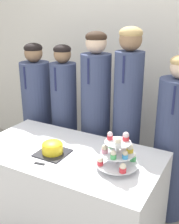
# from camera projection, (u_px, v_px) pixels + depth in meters

# --- Properties ---
(wall_back) EXTENTS (9.00, 0.06, 2.70)m
(wall_back) POSITION_uv_depth(u_px,v_px,m) (131.00, 48.00, 2.99)
(wall_back) COLOR silver
(wall_back) RESTS_ON ground_plane
(table) EXTENTS (1.44, 0.77, 0.71)m
(table) POSITION_uv_depth(u_px,v_px,m) (68.00, 191.00, 2.27)
(table) COLOR white
(table) RESTS_ON ground_plane
(round_cake) EXTENTS (0.23, 0.23, 0.11)m
(round_cake) POSITION_uv_depth(u_px,v_px,m) (52.00, 148.00, 2.11)
(round_cake) COLOR #232328
(round_cake) RESTS_ON table
(cake_knife) EXTENTS (0.26, 0.07, 0.01)m
(cake_knife) POSITION_uv_depth(u_px,v_px,m) (46.00, 165.00, 1.97)
(cake_knife) COLOR silver
(cake_knife) RESTS_ON table
(cupcake_stand) EXTENTS (0.29, 0.29, 0.26)m
(cupcake_stand) POSITION_uv_depth(u_px,v_px,m) (118.00, 152.00, 1.88)
(cupcake_stand) COLOR silver
(cupcake_stand) RESTS_ON table
(student_0) EXTENTS (0.30, 0.31, 1.43)m
(student_0) POSITION_uv_depth(u_px,v_px,m) (38.00, 115.00, 2.98)
(student_0) COLOR #384266
(student_0) RESTS_ON ground_plane
(student_1) EXTENTS (0.25, 0.26, 1.44)m
(student_1) POSITION_uv_depth(u_px,v_px,m) (64.00, 120.00, 2.82)
(student_1) COLOR #384266
(student_1) RESTS_ON ground_plane
(student_2) EXTENTS (0.27, 0.28, 1.57)m
(student_2) POSITION_uv_depth(u_px,v_px,m) (96.00, 120.00, 2.64)
(student_2) COLOR #384266
(student_2) RESTS_ON ground_plane
(student_3) EXTENTS (0.25, 0.25, 1.61)m
(student_3) POSITION_uv_depth(u_px,v_px,m) (127.00, 122.00, 2.49)
(student_3) COLOR #384266
(student_3) RESTS_ON ground_plane
(student_4) EXTENTS (0.31, 0.32, 1.42)m
(student_4) POSITION_uv_depth(u_px,v_px,m) (173.00, 146.00, 2.34)
(student_4) COLOR #384266
(student_4) RESTS_ON ground_plane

